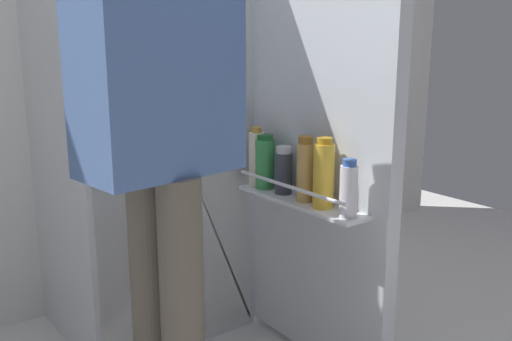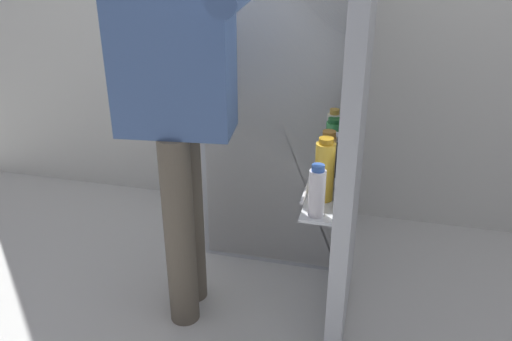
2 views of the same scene
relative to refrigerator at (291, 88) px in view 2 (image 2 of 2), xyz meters
name	(u,v)px [view 2 (image 2 of 2)]	position (x,y,z in m)	size (l,w,h in m)	color
ground_plane	(259,294)	(-0.03, -0.48, -0.82)	(5.23, 5.23, 0.00)	silver
refrigerator	(291,88)	(0.00, 0.00, 0.00)	(0.73, 1.26, 1.64)	silver
person	(178,89)	(-0.30, -0.63, 0.15)	(0.58, 0.69, 1.62)	#665B4C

